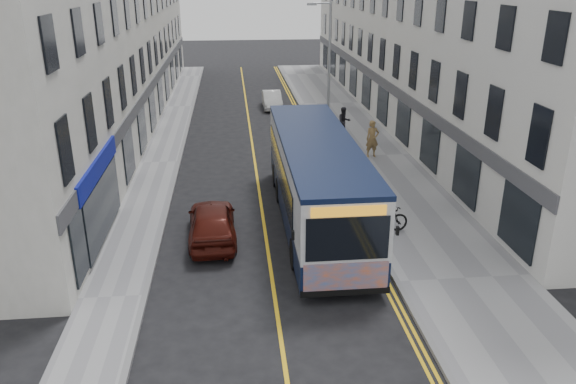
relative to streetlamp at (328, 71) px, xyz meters
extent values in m
plane|color=black|center=(-4.17, -14.00, -4.38)|extent=(140.00, 140.00, 0.00)
cube|color=gray|center=(2.08, -2.00, -4.32)|extent=(4.50, 64.00, 0.12)
cube|color=gray|center=(-9.17, -2.00, -4.32)|extent=(2.00, 64.00, 0.12)
cube|color=slate|center=(-0.17, -2.00, -4.32)|extent=(0.18, 64.00, 0.13)
cube|color=slate|center=(-8.17, -2.00, -4.32)|extent=(0.18, 64.00, 0.13)
cube|color=yellow|center=(-4.17, -2.00, -4.38)|extent=(0.12, 64.00, 0.01)
cube|color=yellow|center=(-0.62, -2.00, -4.38)|extent=(0.10, 64.00, 0.01)
cube|color=yellow|center=(-0.42, -2.00, -4.38)|extent=(0.10, 64.00, 0.01)
cube|color=silver|center=(7.33, 7.00, 2.12)|extent=(6.00, 46.00, 13.00)
cube|color=silver|center=(-13.17, 7.00, 2.12)|extent=(6.00, 46.00, 13.00)
cylinder|color=#95989D|center=(0.08, 0.00, -0.38)|extent=(0.14, 0.14, 8.00)
cylinder|color=#95989D|center=(-0.42, 0.00, 3.52)|extent=(1.00, 0.08, 0.08)
cube|color=#95989D|center=(-0.92, 0.00, 3.47)|extent=(0.50, 0.18, 0.12)
cube|color=#0B1533|center=(-2.09, -10.24, -3.51)|extent=(2.72, 11.97, 0.98)
cube|color=silver|center=(-2.09, -10.24, -2.04)|extent=(2.72, 11.97, 1.96)
cube|color=#0B1533|center=(-2.09, -10.24, -0.98)|extent=(2.74, 11.97, 0.17)
cube|color=black|center=(-3.47, -9.58, -2.26)|extent=(0.04, 9.36, 1.25)
cube|color=black|center=(-0.71, -9.58, -2.26)|extent=(0.04, 9.36, 1.25)
cube|color=black|center=(-2.09, -16.24, -2.15)|extent=(2.45, 0.04, 1.36)
cube|color=#F15D14|center=(-2.09, -16.24, -3.46)|extent=(2.56, 0.04, 1.03)
cube|color=orange|center=(-2.09, -16.25, -1.28)|extent=(2.18, 0.04, 0.30)
cylinder|color=black|center=(-3.32, -13.83, -3.84)|extent=(0.30, 1.09, 1.09)
cylinder|color=black|center=(-0.86, -13.83, -3.84)|extent=(0.30, 1.09, 1.09)
cylinder|color=black|center=(-3.32, -7.84, -3.84)|extent=(0.30, 1.09, 1.09)
cylinder|color=black|center=(-0.86, -7.84, -3.84)|extent=(0.30, 1.09, 1.09)
cylinder|color=black|center=(-3.32, -5.89, -3.84)|extent=(0.30, 1.09, 1.09)
cylinder|color=black|center=(-0.86, -5.89, -3.84)|extent=(0.30, 1.09, 1.09)
imported|color=black|center=(0.23, -11.58, -3.72)|extent=(2.16, 0.98, 1.09)
imported|color=olive|center=(2.13, -2.22, -3.27)|extent=(0.77, 0.56, 1.98)
imported|color=black|center=(1.42, 1.98, -3.38)|extent=(1.02, 0.89, 1.77)
imported|color=silver|center=(-2.30, 10.46, -3.76)|extent=(1.33, 3.76, 1.24)
imported|color=#47120B|center=(-6.17, -11.32, -3.65)|extent=(1.89, 4.38, 1.47)
camera|label=1|loc=(-5.27, -30.55, 5.01)|focal=35.00mm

